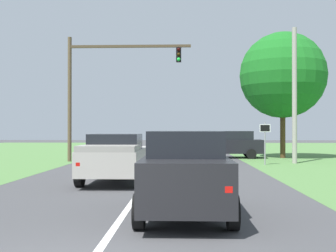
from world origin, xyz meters
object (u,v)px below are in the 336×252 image
at_px(keep_moving_sign, 265,137).
at_px(crossing_suv_far, 230,144).
at_px(red_suv_near, 185,171).
at_px(oak_tree_right, 283,75).
at_px(pickup_truck_lead, 116,157).
at_px(traffic_light, 101,79).
at_px(utility_pole_right, 294,95).

distance_m(keep_moving_sign, crossing_suv_far, 5.94).
height_order(red_suv_near, crossing_suv_far, red_suv_near).
bearing_deg(oak_tree_right, pickup_truck_lead, -125.14).
bearing_deg(pickup_truck_lead, red_suv_near, -66.89).
xyz_separation_m(oak_tree_right, crossing_suv_far, (-3.70, -0.08, -4.81)).
distance_m(pickup_truck_lead, traffic_light, 11.06).
distance_m(red_suv_near, traffic_light, 17.34).
bearing_deg(pickup_truck_lead, crossing_suv_far, 66.57).
bearing_deg(utility_pole_right, keep_moving_sign, -148.15).
distance_m(pickup_truck_lead, crossing_suv_far, 14.69).
bearing_deg(oak_tree_right, utility_pole_right, -95.00).
xyz_separation_m(pickup_truck_lead, oak_tree_right, (9.54, 13.55, 4.83)).
height_order(traffic_light, keep_moving_sign, traffic_light).
bearing_deg(red_suv_near, crossing_suv_far, 80.64).
relative_size(traffic_light, oak_tree_right, 0.88).
relative_size(keep_moving_sign, oak_tree_right, 0.28).
relative_size(keep_moving_sign, crossing_suv_far, 0.53).
bearing_deg(keep_moving_sign, oak_tree_right, 67.88).
relative_size(red_suv_near, oak_tree_right, 0.51).
xyz_separation_m(keep_moving_sign, crossing_suv_far, (-1.32, 5.77, -0.57)).
height_order(pickup_truck_lead, utility_pole_right, utility_pole_right).
height_order(pickup_truck_lead, oak_tree_right, oak_tree_right).
bearing_deg(utility_pole_right, red_suv_near, -113.43).
height_order(oak_tree_right, crossing_suv_far, oak_tree_right).
bearing_deg(traffic_light, keep_moving_sign, -12.84).
bearing_deg(traffic_light, crossing_suv_far, 23.03).
bearing_deg(crossing_suv_far, oak_tree_right, 1.19).
bearing_deg(oak_tree_right, crossing_suv_far, -178.81).
relative_size(red_suv_near, keep_moving_sign, 1.84).
relative_size(oak_tree_right, utility_pole_right, 1.10).
relative_size(pickup_truck_lead, keep_moving_sign, 2.18).
bearing_deg(traffic_light, red_suv_near, -72.23).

